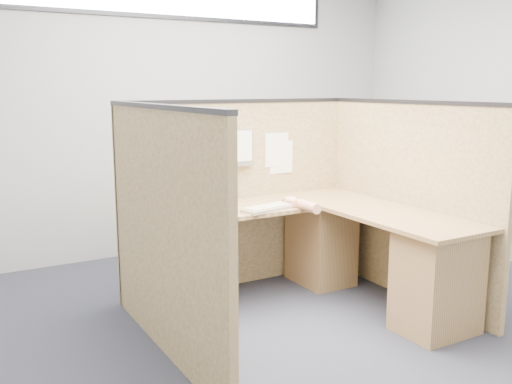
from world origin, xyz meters
TOP-DOWN VIEW (x-y plane):
  - floor at (0.00, 0.00)m, footprint 5.00×5.00m
  - wall_back at (0.00, 2.25)m, footprint 5.00×0.00m
  - cubicle_partitions at (0.00, 0.43)m, footprint 2.06×1.83m
  - l_desk at (0.18, 0.29)m, footprint 1.95×1.75m
  - laptop at (-0.42, 0.79)m, footprint 0.36×0.36m
  - keyboard at (-0.02, 0.48)m, footprint 0.49×0.25m
  - mouse at (0.18, 0.50)m, footprint 0.12×0.08m
  - hand_forearm at (0.19, 0.36)m, footprint 0.11×0.40m
  - blue_poster at (-0.88, 0.97)m, footprint 0.20×0.01m
  - american_flag at (-0.57, 0.96)m, footprint 0.22×0.01m
  - file_holder at (-0.03, 0.94)m, footprint 0.23×0.05m
  - paper_left at (0.39, 0.97)m, footprint 0.21×0.02m
  - paper_right at (0.34, 0.97)m, footprint 0.22×0.01m

SIDE VIEW (x-z plane):
  - floor at x=0.00m, z-range 0.00..0.00m
  - l_desk at x=0.18m, z-range 0.03..0.76m
  - keyboard at x=-0.02m, z-range 0.73..0.76m
  - mouse at x=0.18m, z-range 0.73..0.78m
  - cubicle_partitions at x=0.00m, z-range 0.00..1.53m
  - hand_forearm at x=0.19m, z-range 0.73..0.81m
  - laptop at x=-0.42m, z-range 0.67..0.90m
  - paper_left at x=0.39m, z-range 0.91..1.18m
  - paper_right at x=0.34m, z-range 0.97..1.25m
  - file_holder at x=-0.03m, z-range 1.00..1.29m
  - american_flag at x=-0.57m, z-range 1.00..1.38m
  - blue_poster at x=-0.88m, z-range 1.11..1.37m
  - wall_back at x=0.00m, z-range -1.10..3.90m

